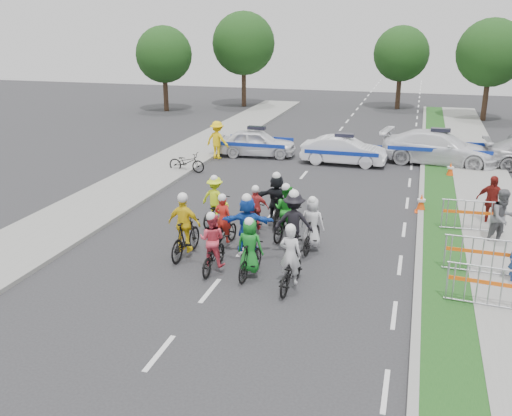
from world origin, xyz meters
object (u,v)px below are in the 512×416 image
(spectator_1, at_px, (502,218))
(cone_0, at_px, (421,203))
(rider_0, at_px, (290,267))
(rider_3, at_px, (185,232))
(rider_9, at_px, (256,215))
(tree_4, at_px, (401,54))
(police_car_2, at_px, (439,148))
(rider_10, at_px, (216,205))
(parked_bike, at_px, (187,162))
(rider_1, at_px, (250,253))
(rider_8, at_px, (286,217))
(spectator_2, at_px, (491,201))
(police_car_0, at_px, (257,143))
(tree_3, at_px, (244,44))
(rider_5, at_px, (248,230))
(rider_11, at_px, (277,203))
(marshal_hiviz, at_px, (217,140))
(barrier_0, at_px, (489,289))
(rider_7, at_px, (312,229))
(barrier_2, at_px, (473,217))
(tree_0, at_px, (164,55))
(barrier_1, at_px, (482,258))
(police_car_1, at_px, (344,151))
(cone_1, at_px, (450,170))
(rider_2, at_px, (213,249))
(rider_4, at_px, (294,230))
(rider_6, at_px, (224,229))

(spectator_1, relative_size, cone_0, 2.55)
(rider_0, xyz_separation_m, rider_3, (-3.39, 1.20, 0.16))
(rider_9, distance_m, tree_4, 30.08)
(police_car_2, bearing_deg, rider_10, 154.93)
(parked_bike, bearing_deg, rider_1, -147.39)
(police_car_2, bearing_deg, rider_0, 174.36)
(rider_8, height_order, spectator_2, rider_8)
(rider_0, distance_m, cone_0, 7.99)
(spectator_1, bearing_deg, police_car_0, 106.43)
(parked_bike, distance_m, tree_3, 21.71)
(tree_3, bearing_deg, rider_5, -72.59)
(police_car_2, distance_m, parked_bike, 12.02)
(rider_10, relative_size, rider_11, 0.94)
(marshal_hiviz, relative_size, barrier_0, 0.94)
(cone_0, bearing_deg, tree_4, 94.61)
(rider_9, xyz_separation_m, police_car_2, (5.79, 11.55, 0.14))
(rider_7, xyz_separation_m, police_car_2, (3.80, 12.44, 0.11))
(barrier_2, distance_m, tree_0, 30.26)
(police_car_0, bearing_deg, barrier_1, -148.95)
(rider_1, xyz_separation_m, barrier_0, (5.96, -0.26, -0.11))
(cone_0, bearing_deg, police_car_1, 119.46)
(tree_0, bearing_deg, rider_11, -57.64)
(rider_3, distance_m, barrier_1, 8.21)
(rider_8, xyz_separation_m, rider_11, (-0.55, 0.99, 0.12))
(rider_11, bearing_deg, police_car_0, -78.56)
(rider_5, height_order, marshal_hiviz, rider_5)
(marshal_hiviz, bearing_deg, tree_4, -98.66)
(police_car_0, height_order, cone_1, police_car_0)
(rider_0, height_order, spectator_2, rider_0)
(barrier_0, bearing_deg, rider_11, 145.18)
(tree_0, bearing_deg, marshal_hiviz, -56.73)
(marshal_hiviz, relative_size, tree_3, 0.26)
(rider_8, bearing_deg, cone_0, -125.03)
(rider_2, height_order, rider_8, rider_8)
(rider_4, distance_m, tree_4, 31.36)
(rider_7, xyz_separation_m, police_car_1, (-0.57, 11.17, -0.01))
(cone_1, bearing_deg, rider_8, -119.99)
(tree_0, bearing_deg, police_car_1, -41.08)
(police_car_0, bearing_deg, spectator_1, -140.14)
(barrier_0, bearing_deg, cone_0, 102.59)
(rider_6, distance_m, rider_11, 2.52)
(rider_8, distance_m, barrier_2, 6.05)
(spectator_2, relative_size, tree_4, 0.28)
(rider_5, relative_size, barrier_2, 0.96)
(rider_2, relative_size, cone_1, 2.47)
(rider_9, xyz_separation_m, tree_3, (-8.99, 27.72, 4.24))
(spectator_2, bearing_deg, tree_3, 152.17)
(rider_6, bearing_deg, barrier_2, -149.18)
(rider_2, relative_size, spectator_2, 0.99)
(rider_1, height_order, barrier_1, rider_1)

